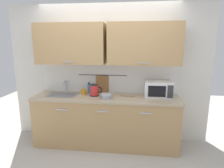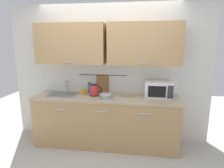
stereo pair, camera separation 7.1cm
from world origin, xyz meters
The scene contains 10 objects.
ground centered at (0.00, 0.00, 0.00)m, with size 8.00×8.00×0.00m, color #B7B2A8.
counter_unit centered at (-0.01, 0.30, 0.46)m, with size 2.53×0.64×0.90m.
back_wall_assembly centered at (0.00, 0.53, 1.52)m, with size 3.70×0.41×2.50m.
sink_faucet centered at (-0.80, 0.53, 1.04)m, with size 0.09×0.17×0.22m.
microwave centered at (0.90, 0.41, 1.04)m, with size 0.46×0.35×0.27m.
electric_kettle centered at (-0.20, 0.32, 1.00)m, with size 0.23×0.16×0.21m.
dish_soap_bottle centered at (-0.35, 0.53, 0.99)m, with size 0.06×0.06×0.20m.
mug_near_sink centered at (-0.42, 0.42, 0.95)m, with size 0.12×0.08×0.09m.
mixing_bowl centered at (0.03, 0.18, 0.94)m, with size 0.21×0.21×0.08m.
wooden_spoon centered at (0.42, 0.35, 0.91)m, with size 0.28×0.05×0.01m.
Camera 1 is at (0.49, -2.87, 1.81)m, focal length 30.57 mm.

